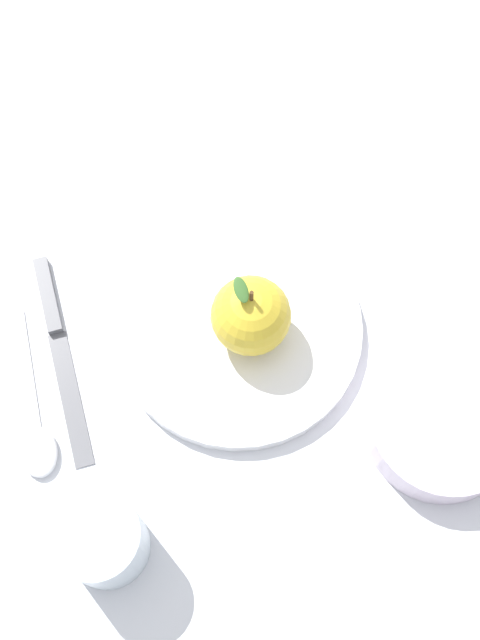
% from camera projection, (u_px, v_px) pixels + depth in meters
% --- Properties ---
extents(ground_plane, '(2.40, 2.40, 0.00)m').
position_uv_depth(ground_plane, '(213.00, 320.00, 0.79)').
color(ground_plane, silver).
extents(dinner_plate, '(0.24, 0.24, 0.02)m').
position_uv_depth(dinner_plate, '(240.00, 324.00, 0.78)').
color(dinner_plate, white).
rests_on(dinner_plate, ground_plane).
extents(apple, '(0.07, 0.07, 0.09)m').
position_uv_depth(apple, '(250.00, 317.00, 0.74)').
color(apple, gold).
rests_on(apple, dinner_plate).
extents(side_bowl, '(0.14, 0.14, 0.04)m').
position_uv_depth(side_bowl, '(443.00, 423.00, 0.73)').
color(side_bowl, silver).
rests_on(side_bowl, ground_plane).
extents(cup, '(0.07, 0.07, 0.08)m').
position_uv_depth(cup, '(102.00, 540.00, 0.67)').
color(cup, silver).
rests_on(cup, ground_plane).
extents(knife, '(0.16, 0.17, 0.01)m').
position_uv_depth(knife, '(58.00, 339.00, 0.78)').
color(knife, '#59595E').
rests_on(knife, ground_plane).
extents(spoon, '(0.12, 0.15, 0.01)m').
position_uv_depth(spoon, '(36.00, 433.00, 0.74)').
color(spoon, silver).
rests_on(spoon, ground_plane).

